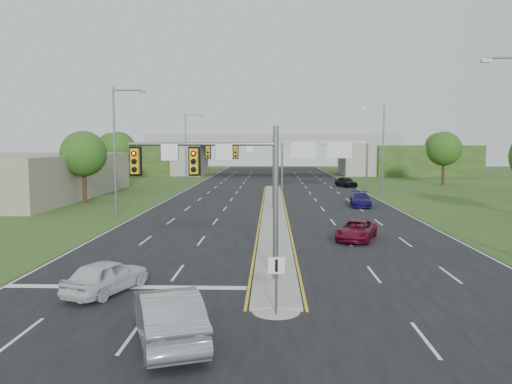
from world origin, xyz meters
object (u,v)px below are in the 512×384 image
object	(u,v)px
keep_right_sign	(276,276)
sign_gantry	(323,151)
signal_mast_near	(224,178)
car_far_a	(356,230)
car_silver	(168,315)
car_far_c	(346,182)
signal_mast_far	(250,160)
car_far_b	(360,199)
overpass	(273,157)
car_white	(106,276)

from	to	relation	value
keep_right_sign	sign_gantry	xyz separation A→B (m)	(6.68, 49.45, 3.72)
signal_mast_near	sign_gantry	distance (m)	45.88
sign_gantry	car_far_a	distance (m)	35.14
car_silver	car_far_c	world-z (taller)	car_silver
sign_gantry	car_far_a	xyz separation A→B (m)	(-1.37, -34.81, -4.59)
signal_mast_far	car_far_a	distance (m)	17.14
keep_right_sign	car_far_b	size ratio (longest dim) A/B	0.46
signal_mast_far	overpass	distance (m)	55.13
sign_gantry	car_silver	bearing A→B (deg)	-101.05
signal_mast_near	overpass	world-z (taller)	overpass
signal_mast_near	car_white	size ratio (longest dim) A/B	1.68
signal_mast_near	car_far_a	xyz separation A→B (m)	(7.58, 10.18, -4.08)
car_white	sign_gantry	bearing A→B (deg)	-85.67
overpass	car_white	size ratio (longest dim) A/B	19.20
signal_mast_near	car_far_c	distance (m)	52.50
car_far_c	sign_gantry	bearing A→B (deg)	-146.25
signal_mast_far	car_white	distance (m)	27.49
signal_mast_near	signal_mast_far	xyz separation A→B (m)	(0.00, 25.00, 0.00)
overpass	car_silver	bearing A→B (deg)	-92.26
sign_gantry	car_white	distance (m)	48.95
sign_gantry	car_silver	xyz separation A→B (m)	(-10.10, -51.77, -4.37)
signal_mast_near	car_silver	world-z (taller)	signal_mast_near
keep_right_sign	car_silver	bearing A→B (deg)	-145.87
keep_right_sign	car_far_c	distance (m)	56.22
keep_right_sign	car_far_a	size ratio (longest dim) A/B	0.49
signal_mast_near	sign_gantry	xyz separation A→B (m)	(8.95, 44.99, 0.51)
keep_right_sign	car_far_c	world-z (taller)	keep_right_sign
car_silver	car_far_c	size ratio (longest dim) A/B	1.19
car_white	car_far_a	size ratio (longest dim) A/B	0.92
car_far_c	car_far_a	bearing A→B (deg)	-119.39
signal_mast_near	signal_mast_far	distance (m)	25.00
car_white	car_silver	xyz separation A→B (m)	(3.63, -5.00, 0.14)
car_far_c	car_white	bearing A→B (deg)	-130.54
signal_mast_far	car_white	world-z (taller)	signal_mast_far
car_white	car_far_b	bearing A→B (deg)	-97.25
sign_gantry	car_white	size ratio (longest dim) A/B	2.78
signal_mast_near	car_white	bearing A→B (deg)	-159.67
car_far_b	overpass	bearing A→B (deg)	105.76
sign_gantry	car_silver	world-z (taller)	sign_gantry
car_far_a	car_far_c	xyz separation A→B (m)	(5.29, 40.57, 0.11)
overpass	car_far_a	distance (m)	70.16
overpass	car_silver	distance (m)	86.96
car_white	car_silver	size ratio (longest dim) A/B	0.81
car_far_a	car_silver	bearing A→B (deg)	-97.00
overpass	signal_mast_near	bearing A→B (deg)	-91.62
overpass	car_far_a	bearing A→B (deg)	-85.65
signal_mast_far	car_silver	world-z (taller)	signal_mast_far
car_white	car_far_c	bearing A→B (deg)	-87.89
car_far_b	car_silver	bearing A→B (deg)	-102.93
signal_mast_near	keep_right_sign	world-z (taller)	signal_mast_near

